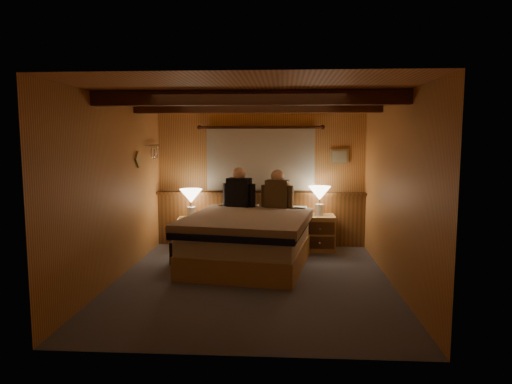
# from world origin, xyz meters

# --- Properties ---
(floor) EXTENTS (4.20, 4.20, 0.00)m
(floor) POSITION_xyz_m (0.00, 0.00, 0.00)
(floor) COLOR #4E515D
(floor) RESTS_ON ground
(ceiling) EXTENTS (4.20, 4.20, 0.00)m
(ceiling) POSITION_xyz_m (0.00, 0.00, 2.40)
(ceiling) COLOR #E09454
(ceiling) RESTS_ON wall_back
(wall_back) EXTENTS (3.60, 0.00, 3.60)m
(wall_back) POSITION_xyz_m (0.00, 2.10, 1.20)
(wall_back) COLOR #DA984E
(wall_back) RESTS_ON floor
(wall_left) EXTENTS (0.00, 4.20, 4.20)m
(wall_left) POSITION_xyz_m (-1.80, 0.00, 1.20)
(wall_left) COLOR #DA984E
(wall_left) RESTS_ON floor
(wall_right) EXTENTS (0.00, 4.20, 4.20)m
(wall_right) POSITION_xyz_m (1.80, 0.00, 1.20)
(wall_right) COLOR #DA984E
(wall_right) RESTS_ON floor
(wall_front) EXTENTS (3.60, 0.00, 3.60)m
(wall_front) POSITION_xyz_m (0.00, -2.10, 1.20)
(wall_front) COLOR #DA984E
(wall_front) RESTS_ON floor
(wainscot) EXTENTS (3.60, 0.23, 0.94)m
(wainscot) POSITION_xyz_m (0.00, 2.04, 0.49)
(wainscot) COLOR brown
(wainscot) RESTS_ON wall_back
(curtain_window) EXTENTS (2.18, 0.09, 1.11)m
(curtain_window) POSITION_xyz_m (0.00, 2.03, 1.52)
(curtain_window) COLOR #431F10
(curtain_window) RESTS_ON wall_back
(ceiling_beams) EXTENTS (3.60, 1.65, 0.16)m
(ceiling_beams) POSITION_xyz_m (0.00, 0.15, 2.31)
(ceiling_beams) COLOR #431F10
(ceiling_beams) RESTS_ON ceiling
(coat_rail) EXTENTS (0.05, 0.55, 0.24)m
(coat_rail) POSITION_xyz_m (-1.72, 1.58, 1.67)
(coat_rail) COLOR silver
(coat_rail) RESTS_ON wall_left
(framed_print) EXTENTS (0.30, 0.04, 0.25)m
(framed_print) POSITION_xyz_m (1.35, 2.08, 1.55)
(framed_print) COLOR #A18850
(framed_print) RESTS_ON wall_back
(bed) EXTENTS (2.00, 2.43, 0.75)m
(bed) POSITION_xyz_m (-0.10, 0.80, 0.39)
(bed) COLOR tan
(bed) RESTS_ON floor
(nightstand_left) EXTENTS (0.51, 0.47, 0.52)m
(nightstand_left) POSITION_xyz_m (-1.15, 1.76, 0.26)
(nightstand_left) COLOR tan
(nightstand_left) RESTS_ON floor
(nightstand_right) EXTENTS (0.54, 0.49, 0.59)m
(nightstand_right) POSITION_xyz_m (0.98, 1.73, 0.29)
(nightstand_right) COLOR tan
(nightstand_right) RESTS_ON floor
(lamp_left) EXTENTS (0.38, 0.38, 0.49)m
(lamp_left) POSITION_xyz_m (-1.16, 1.76, 0.86)
(lamp_left) COLOR silver
(lamp_left) RESTS_ON nightstand_left
(lamp_right) EXTENTS (0.37, 0.37, 0.48)m
(lamp_right) POSITION_xyz_m (1.00, 1.78, 0.93)
(lamp_right) COLOR silver
(lamp_right) RESTS_ON nightstand_right
(person_left) EXTENTS (0.54, 0.31, 0.68)m
(person_left) POSITION_xyz_m (-0.33, 1.59, 1.01)
(person_left) COLOR black
(person_left) RESTS_ON bed
(person_right) EXTENTS (0.52, 0.29, 0.65)m
(person_right) POSITION_xyz_m (0.30, 1.53, 1.00)
(person_right) COLOR #45321B
(person_right) RESTS_ON bed
(duffel_bag) EXTENTS (0.56, 0.35, 0.40)m
(duffel_bag) POSITION_xyz_m (-0.99, 0.82, 0.17)
(duffel_bag) COLOR black
(duffel_bag) RESTS_ON floor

